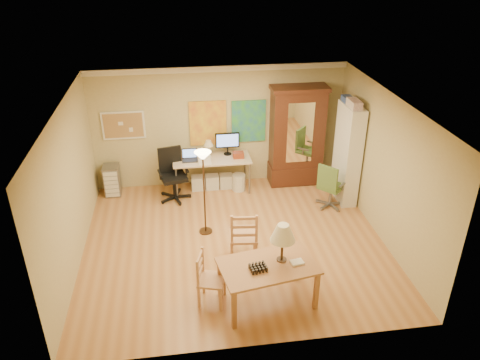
{
  "coord_description": "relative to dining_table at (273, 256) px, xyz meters",
  "views": [
    {
      "loc": [
        -0.91,
        -7.13,
        5.06
      ],
      "look_at": [
        0.15,
        0.3,
        1.15
      ],
      "focal_mm": 35.0,
      "sensor_mm": 36.0,
      "label": 1
    }
  ],
  "objects": [
    {
      "name": "ladder_chair_back",
      "position": [
        -0.29,
        1.06,
        -0.37
      ],
      "size": [
        0.52,
        0.5,
        1.03
      ],
      "color": "#AD7B4F",
      "rests_on": "floor"
    },
    {
      "name": "wastebin",
      "position": [
        -0.01,
        3.64,
        -0.66
      ],
      "size": [
        0.3,
        0.3,
        0.38
      ],
      "primitive_type": "cylinder",
      "color": "silver",
      "rests_on": "floor"
    },
    {
      "name": "art_panel_left",
      "position": [
        -0.62,
        4.09,
        0.6
      ],
      "size": [
        0.8,
        0.04,
        1.0
      ],
      "primitive_type": "cube",
      "color": "#F9F429",
      "rests_on": "floor"
    },
    {
      "name": "crown_molding",
      "position": [
        -0.37,
        4.08,
        1.79
      ],
      "size": [
        5.5,
        0.08,
        0.12
      ],
      "primitive_type": "cube",
      "color": "white",
      "rests_on": "floor"
    },
    {
      "name": "torchiere_lamp",
      "position": [
        -0.88,
        2.05,
        0.5
      ],
      "size": [
        0.31,
        0.31,
        1.69
      ],
      "color": "#3F2A19",
      "rests_on": "floor"
    },
    {
      "name": "office_chair_green",
      "position": [
        1.77,
        2.64,
        -0.58
      ],
      "size": [
        0.64,
        0.64,
        1.0
      ],
      "color": "slate",
      "rests_on": "floor"
    },
    {
      "name": "armoire",
      "position": [
        1.32,
        3.86,
        0.13
      ],
      "size": [
        1.23,
        0.58,
        2.26
      ],
      "color": "#36170E",
      "rests_on": "floor"
    },
    {
      "name": "computer_desk",
      "position": [
        -0.56,
        3.78,
        -0.38
      ],
      "size": [
        1.69,
        0.74,
        1.28
      ],
      "color": "tan",
      "rests_on": "floor"
    },
    {
      "name": "floor",
      "position": [
        -0.37,
        1.62,
        -0.85
      ],
      "size": [
        5.5,
        5.5,
        0.0
      ],
      "primitive_type": "plane",
      "color": "#AB6E3D",
      "rests_on": "ground"
    },
    {
      "name": "drawer_cart",
      "position": [
        -2.77,
        3.84,
        -0.51
      ],
      "size": [
        0.34,
        0.41,
        0.68
      ],
      "color": "slate",
      "rests_on": "floor"
    },
    {
      "name": "art_panel_right",
      "position": [
        0.28,
        4.09,
        0.6
      ],
      "size": [
        0.75,
        0.04,
        0.95
      ],
      "primitive_type": "cube",
      "color": "teal",
      "rests_on": "floor"
    },
    {
      "name": "bookshelf",
      "position": [
        2.17,
        2.95,
        0.2
      ],
      "size": [
        0.32,
        0.84,
        2.11
      ],
      "color": "white",
      "rests_on": "floor"
    },
    {
      "name": "ladder_chair_left",
      "position": [
        -0.95,
        0.11,
        -0.44
      ],
      "size": [
        0.49,
        0.5,
        0.89
      ],
      "color": "#AD7B4F",
      "rests_on": "floor"
    },
    {
      "name": "corkboard",
      "position": [
        -2.42,
        4.09,
        0.65
      ],
      "size": [
        0.9,
        0.04,
        0.62
      ],
      "primitive_type": "cube",
      "color": "tan",
      "rests_on": "floor"
    },
    {
      "name": "dining_table",
      "position": [
        0.0,
        0.0,
        0.0
      ],
      "size": [
        1.56,
        1.1,
        1.34
      ],
      "color": "brown",
      "rests_on": "floor"
    },
    {
      "name": "office_chair_black",
      "position": [
        -1.45,
        3.46,
        -0.55
      ],
      "size": [
        0.69,
        0.69,
        1.13
      ],
      "color": "black",
      "rests_on": "floor"
    }
  ]
}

